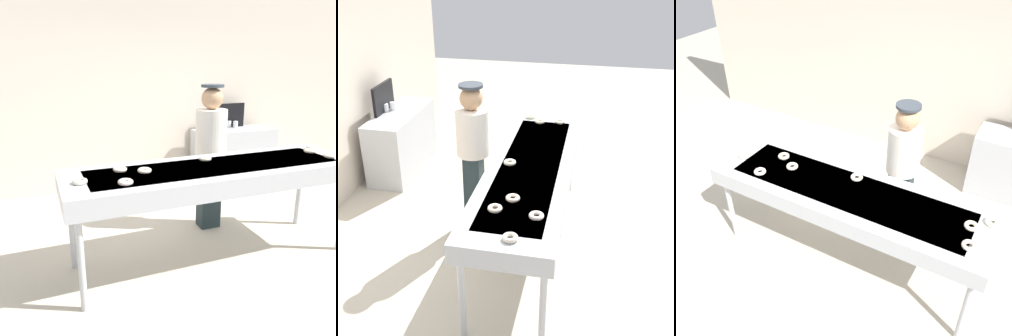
% 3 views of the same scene
% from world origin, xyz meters
% --- Properties ---
extents(ground_plane, '(16.00, 16.00, 0.00)m').
position_xyz_m(ground_plane, '(0.00, 0.00, 0.00)').
color(ground_plane, beige).
extents(back_wall, '(8.00, 0.12, 2.98)m').
position_xyz_m(back_wall, '(0.00, 2.49, 1.49)').
color(back_wall, beige).
rests_on(back_wall, ground).
extents(fryer_conveyor, '(2.84, 0.81, 0.97)m').
position_xyz_m(fryer_conveyor, '(0.00, 0.00, 0.88)').
color(fryer_conveyor, '#B7BABF').
rests_on(fryer_conveyor, ground).
extents(sugar_donut_0, '(0.15, 0.15, 0.04)m').
position_xyz_m(sugar_donut_0, '(-0.69, 0.04, 0.99)').
color(sugar_donut_0, '#FEE5CB').
rests_on(sugar_donut_0, fryer_conveyor).
extents(sugar_donut_1, '(0.17, 0.17, 0.04)m').
position_xyz_m(sugar_donut_1, '(-0.92, -0.20, 0.99)').
color(sugar_donut_1, white).
rests_on(sugar_donut_1, fryer_conveyor).
extents(sugar_donut_2, '(0.17, 0.17, 0.04)m').
position_xyz_m(sugar_donut_2, '(-0.88, 0.15, 0.99)').
color(sugar_donut_2, '#F6E6C9').
rests_on(sugar_donut_2, fryer_conveyor).
extents(sugar_donut_3, '(0.12, 0.12, 0.04)m').
position_xyz_m(sugar_donut_3, '(1.31, 0.21, 0.99)').
color(sugar_donut_3, '#F1F1C7').
rests_on(sugar_donut_3, fryer_conveyor).
extents(sugar_donut_4, '(0.15, 0.15, 0.04)m').
position_xyz_m(sugar_donut_4, '(1.17, 0.07, 0.99)').
color(sugar_donut_4, '#FBE9C2').
rests_on(sugar_donut_4, fryer_conveyor).
extents(sugar_donut_5, '(0.14, 0.14, 0.04)m').
position_xyz_m(sugar_donut_5, '(-0.01, 0.20, 0.99)').
color(sugar_donut_5, '#F7ECC9').
rests_on(sugar_donut_5, fryer_conveyor).
extents(sugar_donut_6, '(0.16, 0.16, 0.04)m').
position_xyz_m(sugar_donut_6, '(1.21, -0.16, 0.99)').
color(sugar_donut_6, '#F5E2CC').
rests_on(sugar_donut_6, fryer_conveyor).
extents(sugar_donut_7, '(0.17, 0.17, 0.04)m').
position_xyz_m(sugar_donut_7, '(-1.25, -0.05, 0.99)').
color(sugar_donut_7, '#F0E2C8').
rests_on(sugar_donut_7, fryer_conveyor).
extents(worker_baker, '(0.35, 0.35, 1.67)m').
position_xyz_m(worker_baker, '(0.29, 0.67, 0.96)').
color(worker_baker, '#1F2D30').
rests_on(worker_baker, ground).
extents(prep_counter, '(1.33, 0.51, 0.86)m').
position_xyz_m(prep_counter, '(1.46, 2.04, 0.43)').
color(prep_counter, '#B7BABF').
rests_on(prep_counter, ground).
extents(paper_cup_0, '(0.07, 0.07, 0.11)m').
position_xyz_m(paper_cup_0, '(1.45, 2.22, 0.91)').
color(paper_cup_0, white).
rests_on(paper_cup_0, prep_counter).
extents(paper_cup_1, '(0.07, 0.07, 0.11)m').
position_xyz_m(paper_cup_1, '(1.54, 2.15, 0.91)').
color(paper_cup_1, white).
rests_on(paper_cup_1, prep_counter).
extents(menu_display, '(0.55, 0.04, 0.39)m').
position_xyz_m(menu_display, '(1.46, 2.24, 1.05)').
color(menu_display, black).
rests_on(menu_display, prep_counter).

